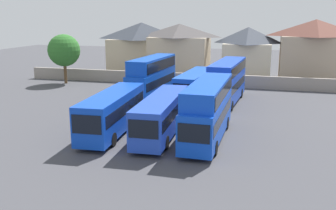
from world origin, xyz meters
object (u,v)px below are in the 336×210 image
object	(u,v)px
bus_3	(208,108)
house_terrace_left	(142,48)
bus_6	(227,80)
bus_5	(195,85)
house_terrace_right	(247,53)
bus_2	(162,113)
house_terrace_far_right	(314,50)
bus_1	(113,110)
tree_left_of_lot	(64,50)
bus_4	(152,76)
house_terrace_centre	(179,50)

from	to	relation	value
bus_3	house_terrace_left	size ratio (longest dim) A/B	0.97
house_terrace_left	bus_6	bearing A→B (deg)	-48.53
bus_5	house_terrace_right	distance (m)	18.91
bus_2	bus_3	distance (m)	4.01
house_terrace_far_right	bus_5	bearing A→B (deg)	-129.79
bus_2	bus_3	bearing A→B (deg)	85.51
bus_1	house_terrace_left	size ratio (longest dim) A/B	0.99
tree_left_of_lot	house_terrace_left	bearing A→B (deg)	56.77
house_terrace_right	bus_3	bearing A→B (deg)	-92.13
bus_4	house_terrace_centre	xyz separation A→B (m)	(-0.79, 17.68, 1.57)
bus_1	bus_3	size ratio (longest dim) A/B	1.02
bus_5	house_terrace_centre	bearing A→B (deg)	-157.33
house_terrace_centre	house_terrace_far_right	bearing A→B (deg)	0.74
bus_5	house_terrace_far_right	size ratio (longest dim) A/B	1.05
bus_5	tree_left_of_lot	distance (m)	22.41
bus_3	house_terrace_left	xyz separation A→B (m)	(-16.88, 32.97, 1.83)
bus_6	tree_left_of_lot	world-z (taller)	tree_left_of_lot
bus_5	bus_6	xyz separation A→B (m)	(3.75, -0.13, 0.77)
bus_1	bus_4	xyz separation A→B (m)	(-0.84, 14.13, 0.86)
bus_5	house_terrace_left	world-z (taller)	house_terrace_left
bus_2	bus_3	world-z (taller)	bus_3
bus_1	tree_left_of_lot	bearing A→B (deg)	-144.88
bus_2	house_terrace_left	xyz separation A→B (m)	(-12.95, 32.84, 2.60)
bus_4	bus_6	bearing A→B (deg)	94.26
bus_6	house_terrace_centre	world-z (taller)	house_terrace_centre
bus_4	bus_6	size ratio (longest dim) A/B	0.92
bus_4	house_terrace_far_right	distance (m)	27.06
house_terrace_left	house_terrace_far_right	distance (m)	28.01
bus_6	house_terrace_left	distance (m)	25.59
bus_4	house_terrace_left	bearing A→B (deg)	-153.63
bus_3	bus_5	size ratio (longest dim) A/B	1.02
house_terrace_centre	house_terrace_left	bearing A→B (deg)	168.21
bus_3	bus_4	world-z (taller)	bus_4
bus_6	house_terrace_far_right	distance (m)	21.18
tree_left_of_lot	house_terrace_right	bearing A→B (deg)	23.48
bus_2	house_terrace_centre	xyz separation A→B (m)	(-5.91, 31.37, 2.51)
bus_3	tree_left_of_lot	xyz separation A→B (m)	(-24.87, 20.77, 2.25)
bus_5	house_terrace_left	distance (m)	23.25
house_terrace_right	house_terrace_left	bearing A→B (deg)	177.23
bus_1	house_terrace_far_right	world-z (taller)	house_terrace_far_right
house_terrace_centre	tree_left_of_lot	distance (m)	18.48
bus_1	bus_4	world-z (taller)	bus_4
bus_2	bus_1	bearing A→B (deg)	-86.70
bus_3	tree_left_of_lot	world-z (taller)	tree_left_of_lot
bus_1	house_terrace_far_right	distance (m)	37.55
house_terrace_right	bus_4	bearing A→B (deg)	-119.28
house_terrace_centre	bus_1	bearing A→B (deg)	-87.06
bus_6	house_terrace_right	size ratio (longest dim) A/B	1.45
house_terrace_far_right	tree_left_of_lot	distance (m)	37.62
bus_4	house_terrace_left	world-z (taller)	house_terrace_left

